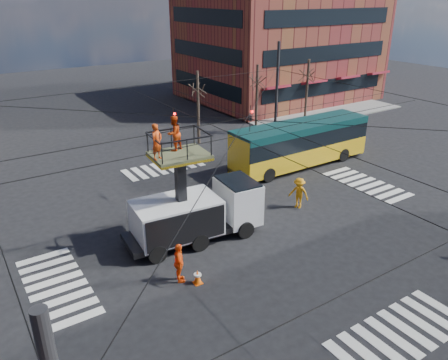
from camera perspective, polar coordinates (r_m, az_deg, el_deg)
ground at (r=24.12m, az=2.62°, el=-5.76°), size 120.00×120.00×0.00m
sidewalk_ne at (r=51.96m, az=8.05°, el=10.13°), size 18.00×18.00×0.12m
crosswalks at (r=24.12m, az=2.62°, el=-5.74°), size 22.40×22.40×0.02m
building_ne at (r=53.74m, az=7.14°, el=18.11°), size 20.06×16.06×14.00m
overhead_network at (r=22.63m, az=2.07°, el=4.14°), size 24.24×24.24×8.00m
tree_a at (r=35.86m, az=-3.46°, el=11.87°), size 2.00×2.00×6.00m
tree_b at (r=39.14m, az=4.37°, el=12.81°), size 2.00×2.00×6.00m
tree_c at (r=43.00m, az=10.92°, el=13.42°), size 2.00×2.00×6.00m
utility_truck at (r=21.92m, az=-3.64°, el=-2.77°), size 7.18×3.14×6.45m
city_bus at (r=32.09m, az=9.96°, el=4.81°), size 11.04×2.66×3.20m
traffic_cone at (r=19.46m, az=-3.48°, el=-12.48°), size 0.36×0.36×0.68m
worker_ground at (r=19.31m, az=-5.89°, el=-10.76°), size 0.80×1.18×1.87m
flagger at (r=25.86m, az=9.75°, el=-1.68°), size 1.15×1.39×1.87m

